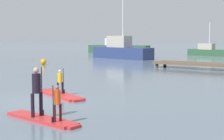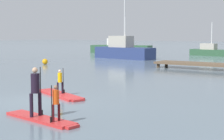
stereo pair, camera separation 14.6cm
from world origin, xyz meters
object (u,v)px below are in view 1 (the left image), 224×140
at_px(paddler_child_front, 57,101).
at_px(trawler_grey_distant, 209,51).
at_px(paddleboard_near, 60,95).
at_px(mooring_buoy_near, 43,62).
at_px(paddleboard_far, 43,119).
at_px(paddler_child_solo, 60,80).
at_px(fishing_boat_green_midground, 122,51).
at_px(motor_boat_small_navy, 119,48).
at_px(paddler_adult, 37,88).

height_order(paddler_child_front, trawler_grey_distant, trawler_grey_distant).
bearing_deg(paddler_child_front, paddleboard_near, 131.87).
bearing_deg(mooring_buoy_near, paddleboard_far, -44.81).
distance_m(paddler_child_solo, fishing_boat_green_midground, 26.26).
relative_size(paddleboard_far, motor_boat_small_navy, 0.35).
bearing_deg(paddler_child_front, motor_boat_small_navy, 121.01).
bearing_deg(paddler_adult, paddleboard_near, 123.30).
height_order(paddleboard_far, fishing_boat_green_midground, fishing_boat_green_midground).
bearing_deg(fishing_boat_green_midground, paddler_child_front, -60.64).
relative_size(motor_boat_small_navy, trawler_grey_distant, 1.58).
xyz_separation_m(paddler_child_front, mooring_buoy_near, (-17.03, 16.25, -0.50)).
bearing_deg(fishing_boat_green_midground, paddler_adult, -62.25).
height_order(paddleboard_near, paddler_child_front, paddler_child_front).
xyz_separation_m(paddler_adult, mooring_buoy_near, (-15.95, 16.10, -0.80)).
relative_size(paddler_child_front, fishing_boat_green_midground, 0.15).
xyz_separation_m(paddler_adult, paddler_child_front, (1.08, -0.15, -0.31)).
distance_m(paddleboard_near, paddler_child_solo, 0.69).
relative_size(paddler_child_front, trawler_grey_distant, 0.20).
bearing_deg(mooring_buoy_near, motor_boat_small_navy, 104.85).
bearing_deg(fishing_boat_green_midground, trawler_grey_distant, 58.62).
distance_m(paddleboard_near, paddler_adult, 4.86).
height_order(paddler_child_front, fishing_boat_green_midground, fishing_boat_green_midground).
relative_size(paddleboard_far, fishing_boat_green_midground, 0.43).
bearing_deg(paddler_child_solo, trawler_grey_distant, 98.51).
xyz_separation_m(paddler_adult, fishing_boat_green_midground, (-14.42, 27.42, -0.13)).
distance_m(paddleboard_near, fishing_boat_green_midground, 26.28).
xyz_separation_m(paddler_child_solo, trawler_grey_distant, (-5.15, 34.41, -0.16)).
relative_size(fishing_boat_green_midground, mooring_buoy_near, 14.51).
height_order(paddler_child_solo, trawler_grey_distant, trawler_grey_distant).
bearing_deg(mooring_buoy_near, paddler_child_solo, -42.24).
height_order(paddleboard_far, paddler_adult, paddler_adult).
relative_size(paddler_adult, fishing_boat_green_midground, 0.22).
bearing_deg(paddleboard_far, mooring_buoy_near, 135.19).
height_order(paddleboard_near, motor_boat_small_navy, motor_boat_small_navy).
bearing_deg(mooring_buoy_near, paddleboard_near, -42.29).
bearing_deg(mooring_buoy_near, paddler_child_front, -43.66).
distance_m(paddler_child_front, fishing_boat_green_midground, 31.63).
height_order(paddleboard_near, paddler_child_solo, paddler_child_solo).
xyz_separation_m(paddleboard_far, trawler_grey_distant, (-8.04, 38.43, 0.54)).
relative_size(paddleboard_near, paddler_adult, 2.19).
xyz_separation_m(paddleboard_far, paddler_adult, (-0.31, 0.04, 1.02)).
distance_m(paddleboard_near, paddler_child_front, 5.57).
distance_m(fishing_boat_green_midground, motor_boat_small_navy, 12.61).
xyz_separation_m(paddler_child_solo, motor_boat_small_navy, (-19.09, 33.76, 0.06)).
bearing_deg(motor_boat_small_navy, paddler_adult, -60.12).
distance_m(paddleboard_far, paddler_adult, 1.07).
distance_m(paddler_adult, paddler_child_front, 1.13).
relative_size(paddleboard_near, trawler_grey_distant, 0.62).
bearing_deg(trawler_grey_distant, paddler_adult, -78.60).
bearing_deg(fishing_boat_green_midground, paddleboard_near, -63.26).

